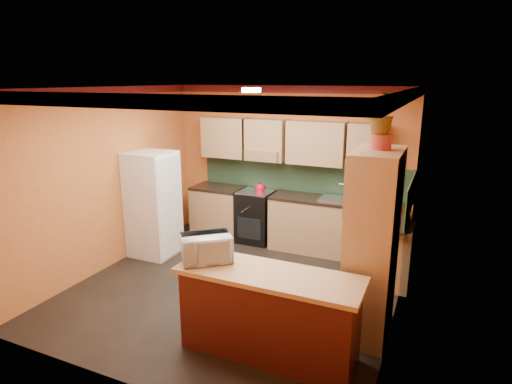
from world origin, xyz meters
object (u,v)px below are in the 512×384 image
at_px(fridge, 153,204).
at_px(breakfast_bar, 268,316).
at_px(base_cabinets_back, 289,222).
at_px(pantry, 372,245).
at_px(microwave, 206,248).
at_px(stove, 256,216).

height_order(fridge, breakfast_bar, fridge).
xyz_separation_m(base_cabinets_back, breakfast_bar, (0.83, -2.92, 0.00)).
distance_m(pantry, breakfast_bar, 1.36).
bearing_deg(microwave, stove, 64.78).
bearing_deg(breakfast_bar, stove, 116.40).
relative_size(pantry, microwave, 4.05).
height_order(base_cabinets_back, microwave, microwave).
height_order(fridge, pantry, pantry).
bearing_deg(pantry, breakfast_bar, -135.38).
relative_size(stove, fridge, 0.54).
xyz_separation_m(stove, pantry, (2.32, -2.07, 0.59)).
bearing_deg(breakfast_bar, fridge, 147.83).
distance_m(stove, pantry, 3.16).
bearing_deg(stove, fridge, -136.75).
height_order(stove, breakfast_bar, stove).
height_order(stove, pantry, pantry).
xyz_separation_m(pantry, breakfast_bar, (-0.87, -0.86, -0.61)).
bearing_deg(base_cabinets_back, breakfast_bar, -74.22).
xyz_separation_m(base_cabinets_back, pantry, (1.69, -2.07, 0.61)).
bearing_deg(pantry, microwave, -151.63).
relative_size(base_cabinets_back, microwave, 7.04).
bearing_deg(microwave, breakfast_bar, -39.32).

